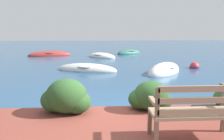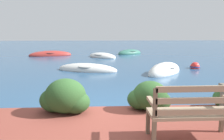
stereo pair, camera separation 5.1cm
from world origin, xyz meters
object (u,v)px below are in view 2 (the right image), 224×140
rowboat_far (102,57)px  mooring_buoy (195,67)px  park_bench (193,111)px  rowboat_outer (50,55)px  rowboat_nearest (165,72)px  rowboat_distant (130,53)px  rowboat_mid (87,70)px

rowboat_far → mooring_buoy: bearing=-1.8°
park_bench → rowboat_outer: park_bench is taller
rowboat_nearest → mooring_buoy: rowboat_nearest is taller
rowboat_outer → rowboat_nearest: bearing=-60.9°
park_bench → rowboat_far: (-1.32, 12.96, -0.65)m
rowboat_nearest → rowboat_distant: bearing=45.9°
rowboat_nearest → rowboat_distant: rowboat_nearest is taller
park_bench → rowboat_outer: 15.18m
rowboat_outer → mooring_buoy: size_ratio=6.44×
rowboat_outer → rowboat_far: bearing=-30.1°
rowboat_far → rowboat_distant: rowboat_distant is taller
rowboat_nearest → rowboat_distant: 8.69m
rowboat_mid → mooring_buoy: rowboat_mid is taller
rowboat_far → rowboat_outer: 4.26m
mooring_buoy → rowboat_mid: bearing=-175.8°
park_bench → rowboat_nearest: 6.84m
park_bench → rowboat_distant: park_bench is taller
rowboat_mid → rowboat_distant: size_ratio=1.25×
rowboat_outer → mooring_buoy: bearing=-48.8°
park_bench → mooring_buoy: park_bench is taller
rowboat_far → park_bench: bearing=-39.4°
rowboat_nearest → rowboat_distant: size_ratio=0.97×
park_bench → rowboat_outer: size_ratio=0.40×
rowboat_nearest → rowboat_outer: rowboat_nearest is taller
mooring_buoy → rowboat_far: bearing=133.4°
rowboat_distant → park_bench: bearing=-128.0°
rowboat_distant → mooring_buoy: 7.84m
mooring_buoy → rowboat_distant: bearing=108.3°
rowboat_far → mooring_buoy: rowboat_far is taller
rowboat_nearest → rowboat_far: 6.93m
park_bench → rowboat_distant: (1.03, 15.31, -0.64)m
rowboat_mid → rowboat_distant: 8.45m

